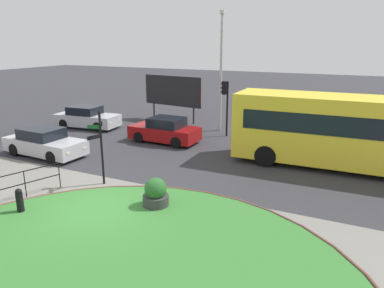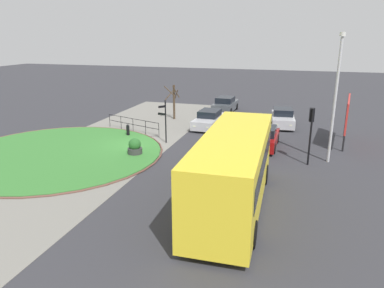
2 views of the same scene
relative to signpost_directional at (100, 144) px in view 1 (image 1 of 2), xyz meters
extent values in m
plane|color=#333338|center=(1.37, -1.94, -1.73)|extent=(120.00, 120.00, 0.00)
cube|color=gray|center=(1.37, -3.64, -1.72)|extent=(32.00, 8.60, 0.02)
cylinder|color=black|center=(0.01, 0.05, -0.26)|extent=(0.09, 0.09, 2.95)
sphere|color=black|center=(0.01, 0.05, 1.27)|extent=(0.10, 0.10, 0.10)
cube|color=black|center=(0.22, -0.14, 0.89)|extent=(0.38, 0.34, 0.15)
cube|color=#195128|center=(-0.24, -0.05, 0.66)|extent=(0.44, 0.21, 0.15)
cube|color=black|center=(-0.07, -0.27, 0.31)|extent=(0.17, 0.57, 0.15)
cylinder|color=black|center=(-0.80, -3.29, -1.35)|extent=(0.23, 0.23, 0.77)
sphere|color=black|center=(-0.80, -3.29, -0.93)|extent=(0.22, 0.22, 0.22)
cylinder|color=black|center=(-1.30, -1.01, -1.21)|extent=(0.04, 0.04, 1.04)
cylinder|color=black|center=(-1.73, -2.27, -1.21)|extent=(0.04, 0.04, 1.04)
cube|color=yellow|center=(8.30, 6.32, 0.05)|extent=(9.30, 2.76, 3.02)
cube|color=black|center=(8.34, 5.04, 0.47)|extent=(8.13, 0.22, 0.88)
cube|color=black|center=(8.27, 7.60, 0.47)|extent=(8.13, 0.22, 0.88)
cube|color=black|center=(3.68, 6.21, 0.20)|extent=(0.07, 2.07, 1.10)
cube|color=black|center=(3.68, 6.21, 1.34)|extent=(0.05, 1.39, 0.28)
cylinder|color=black|center=(5.38, 5.08, -1.23)|extent=(1.01, 0.32, 1.00)
cylinder|color=black|center=(5.32, 7.41, -1.23)|extent=(1.01, 0.32, 1.00)
cube|color=#B7B7BC|center=(-5.15, 1.86, -1.20)|extent=(4.40, 1.93, 0.71)
cube|color=black|center=(-5.33, 1.87, -0.58)|extent=(2.07, 1.62, 0.53)
cube|color=#EAEACC|center=(-2.96, 2.29, -1.17)|extent=(0.03, 0.20, 0.12)
cube|color=#EAEACC|center=(-3.00, 1.24, -1.17)|extent=(0.03, 0.20, 0.12)
cylinder|color=black|center=(-3.78, 2.60, -1.41)|extent=(0.65, 0.25, 0.64)
cylinder|color=black|center=(-3.85, 1.01, -1.41)|extent=(0.65, 0.25, 0.64)
cylinder|color=black|center=(-6.46, 2.71, -1.41)|extent=(0.65, 0.25, 0.64)
cylinder|color=black|center=(-6.53, 1.13, -1.41)|extent=(0.65, 0.25, 0.64)
cube|color=maroon|center=(-0.97, 6.73, -1.19)|extent=(4.03, 1.84, 0.74)
cube|color=black|center=(-0.81, 6.72, -0.55)|extent=(1.91, 1.58, 0.53)
cube|color=#EAEACC|center=(-2.98, 6.25, -1.15)|extent=(0.02, 0.20, 0.12)
cube|color=#EAEACC|center=(-2.96, 7.30, -1.15)|extent=(0.02, 0.20, 0.12)
cylinder|color=black|center=(-2.22, 5.96, -1.41)|extent=(0.64, 0.23, 0.64)
cylinder|color=black|center=(-2.18, 7.55, -1.41)|extent=(0.64, 0.23, 0.64)
cylinder|color=black|center=(0.25, 5.90, -1.41)|extent=(0.64, 0.23, 0.64)
cylinder|color=black|center=(0.29, 7.49, -1.41)|extent=(0.64, 0.23, 0.64)
cube|color=#B7B7BC|center=(-7.44, 7.63, -1.18)|extent=(4.41, 2.15, 0.74)
cube|color=black|center=(-7.61, 7.61, -0.55)|extent=(2.10, 1.72, 0.53)
cube|color=#EAEACC|center=(-5.36, 8.35, -1.15)|extent=(0.04, 0.20, 0.12)
cube|color=#EAEACC|center=(-5.26, 7.31, -1.15)|extent=(0.04, 0.20, 0.12)
cylinder|color=black|center=(-6.20, 8.55, -1.41)|extent=(0.66, 0.28, 0.64)
cylinder|color=black|center=(-6.05, 6.96, -1.41)|extent=(0.66, 0.28, 0.64)
cylinder|color=black|center=(-8.84, 8.30, -1.41)|extent=(0.66, 0.28, 0.64)
cylinder|color=black|center=(-8.69, 6.71, -1.41)|extent=(0.66, 0.28, 0.64)
cylinder|color=black|center=(1.78, 9.58, -0.06)|extent=(0.11, 0.11, 3.34)
cube|color=black|center=(1.58, 9.56, 1.22)|extent=(0.29, 0.29, 0.78)
sphere|color=red|center=(1.43, 9.54, 1.46)|extent=(0.16, 0.16, 0.16)
sphere|color=black|center=(1.43, 9.54, 1.22)|extent=(0.16, 0.16, 0.16)
sphere|color=black|center=(1.43, 9.54, 0.97)|extent=(0.16, 0.16, 0.16)
cylinder|color=#B7B7BC|center=(0.88, 10.75, 1.87)|extent=(0.16, 0.16, 7.21)
cylinder|color=silver|center=(0.88, 10.75, 5.60)|extent=(0.32, 0.32, 0.22)
cylinder|color=black|center=(-5.04, 12.24, -0.63)|extent=(0.12, 0.12, 2.20)
cylinder|color=black|center=(-1.52, 11.80, -0.63)|extent=(0.12, 0.12, 2.20)
cube|color=red|center=(-3.28, 12.02, 0.47)|extent=(4.71, 0.71, 2.02)
cube|color=black|center=(-3.29, 11.95, 0.47)|extent=(4.80, 0.63, 2.12)
cylinder|color=#383838|center=(3.05, -0.90, -1.50)|extent=(0.91, 0.91, 0.46)
sphere|color=#286028|center=(3.05, -0.90, -1.03)|extent=(0.78, 0.78, 0.78)
camera|label=1|loc=(9.23, -10.82, 3.89)|focal=33.86mm
camera|label=2|loc=(22.60, 8.73, 5.54)|focal=33.42mm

